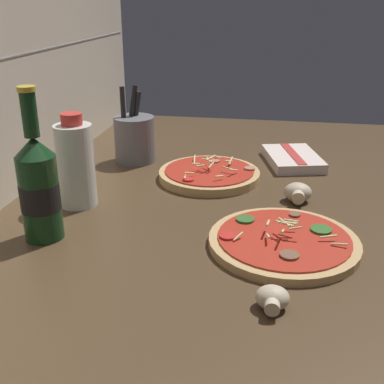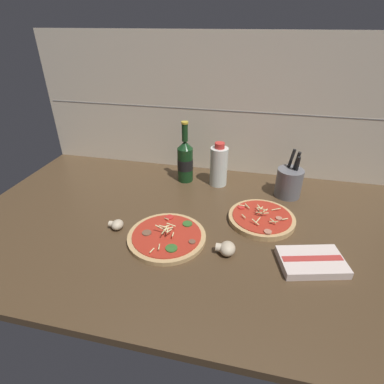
{
  "view_description": "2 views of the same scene",
  "coord_description": "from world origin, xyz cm",
  "views": [
    {
      "loc": [
        -79.25,
        -6.41,
        41.2
      ],
      "look_at": [
        -0.62,
        7.46,
        8.4
      ],
      "focal_mm": 45.0,
      "sensor_mm": 36.0,
      "label": 1
    },
    {
      "loc": [
        17.22,
        -80.58,
        63.28
      ],
      "look_at": [
        -2.71,
        7.65,
        10.85
      ],
      "focal_mm": 28.0,
      "sensor_mm": 36.0,
      "label": 2
    }
  ],
  "objects": [
    {
      "name": "utensil_crock",
      "position": [
        31.44,
        27.57,
        8.41
      ],
      "size": [
        9.96,
        9.96,
        18.7
      ],
      "color": "slate",
      "rests_on": "counter_slab"
    },
    {
      "name": "mushroom_right",
      "position": [
        -24.9,
        -7.61,
        4.1
      ],
      "size": [
        4.79,
        4.56,
        3.2
      ],
      "color": "beige",
      "rests_on": "counter_slab"
    },
    {
      "name": "beer_bottle",
      "position": [
        -11.0,
        31.35,
        11.82
      ],
      "size": [
        6.62,
        6.62,
        25.84
      ],
      "color": "#143819",
      "rests_on": "counter_slab"
    },
    {
      "name": "tile_backsplash",
      "position": [
        0.0,
        45.5,
        30.0
      ],
      "size": [
        160.0,
        1.13,
        60.0
      ],
      "color": "beige",
      "rests_on": "ground"
    },
    {
      "name": "oil_bottle",
      "position": [
        3.32,
        30.95,
        10.96
      ],
      "size": [
        7.23,
        7.23,
        18.39
      ],
      "color": "silver",
      "rests_on": "counter_slab"
    },
    {
      "name": "dish_towel",
      "position": [
        36.34,
        -11.3,
        3.71
      ],
      "size": [
        20.22,
        15.93,
        2.56
      ],
      "color": "beige",
      "rests_on": "counter_slab"
    },
    {
      "name": "mushroom_left",
      "position": [
        12.15,
        -11.85,
        4.45
      ],
      "size": [
        5.84,
        5.56,
        3.89
      ],
      "color": "beige",
      "rests_on": "counter_slab"
    },
    {
      "name": "pizza_near",
      "position": [
        -7.12,
        -9.12,
        3.36
      ],
      "size": [
        24.93,
        24.93,
        4.72
      ],
      "color": "tan",
      "rests_on": "counter_slab"
    },
    {
      "name": "pizza_far",
      "position": [
        21.99,
        7.46,
        3.58
      ],
      "size": [
        22.8,
        22.8,
        5.38
      ],
      "color": "tan",
      "rests_on": "counter_slab"
    },
    {
      "name": "counter_slab",
      "position": [
        0.0,
        0.0,
        1.25
      ],
      "size": [
        160.0,
        90.0,
        2.5
      ],
      "color": "#4C3823",
      "rests_on": "ground"
    }
  ]
}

